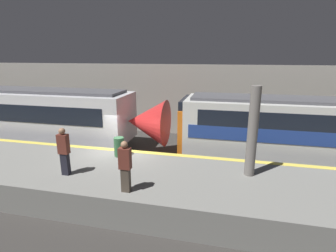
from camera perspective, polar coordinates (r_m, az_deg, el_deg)
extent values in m
plane|color=#33302D|center=(13.11, -9.92, -9.53)|extent=(120.00, 120.00, 0.00)
cube|color=slate|center=(11.15, -14.34, -11.30)|extent=(40.00, 4.25, 1.11)
cube|color=#EAD14C|center=(12.56, -10.42, -5.20)|extent=(40.00, 0.30, 0.01)
cube|color=#9E998E|center=(18.56, -2.18, 5.86)|extent=(50.00, 0.15, 4.82)
cylinder|color=slate|center=(9.86, 17.93, -1.28)|extent=(0.37, 0.37, 3.33)
cone|color=red|center=(14.49, -4.66, 0.84)|extent=(2.20, 2.54, 2.54)
sphere|color=#F2EFCC|center=(14.34, -1.00, -0.92)|extent=(0.20, 0.20, 0.20)
cube|color=black|center=(15.19, 31.91, -6.88)|extent=(13.14, 2.37, 0.65)
cube|color=orange|center=(14.03, 3.64, 0.04)|extent=(0.25, 2.83, 2.14)
cube|color=black|center=(13.79, 3.72, 4.33)|extent=(0.25, 2.54, 0.86)
sphere|color=#EA4C42|center=(13.55, 2.51, -2.16)|extent=(0.18, 0.18, 0.18)
sphere|color=#EA4C42|center=(14.77, 3.44, -0.68)|extent=(0.18, 0.18, 0.18)
cube|color=black|center=(10.54, -21.42, -7.71)|extent=(0.28, 0.20, 0.84)
cube|color=brown|center=(10.28, -21.84, -3.65)|extent=(0.38, 0.24, 0.73)
sphere|color=#9E7051|center=(10.14, -22.11, -1.06)|extent=(0.24, 0.24, 0.24)
cube|color=#473D33|center=(8.81, -9.15, -11.53)|extent=(0.28, 0.20, 0.81)
cube|color=brown|center=(8.50, -9.36, -6.98)|extent=(0.38, 0.24, 0.70)
sphere|color=#9E7051|center=(8.34, -9.50, -4.03)|extent=(0.23, 0.23, 0.23)
cylinder|color=#2D5B38|center=(11.76, -10.60, -4.47)|extent=(0.44, 0.44, 0.85)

